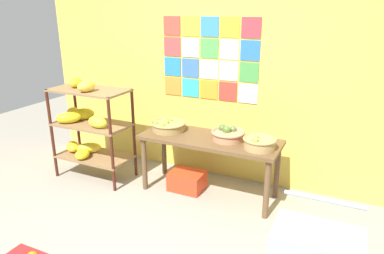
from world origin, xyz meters
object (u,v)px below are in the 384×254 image
object	(u,v)px
fruit_basket_back_right	(168,126)
display_table	(210,145)
fruit_basket_right	(259,143)
produce_crate_under_table	(187,181)
fruit_basket_centre	(228,134)
banana_shelf_unit	(86,124)

from	to	relation	value
fruit_basket_back_right	display_table	bearing A→B (deg)	-3.27
fruit_basket_right	display_table	bearing A→B (deg)	172.58
produce_crate_under_table	fruit_basket_right	bearing A→B (deg)	-3.12
fruit_basket_back_right	fruit_basket_centre	world-z (taller)	fruit_basket_centre
banana_shelf_unit	fruit_basket_centre	bearing A→B (deg)	8.04
banana_shelf_unit	display_table	distance (m)	1.55
produce_crate_under_table	display_table	bearing A→B (deg)	6.23
display_table	fruit_basket_centre	distance (m)	0.25
display_table	produce_crate_under_table	world-z (taller)	display_table
fruit_basket_centre	produce_crate_under_table	size ratio (longest dim) A/B	0.94
display_table	fruit_basket_right	bearing A→B (deg)	-7.42
fruit_basket_right	fruit_basket_back_right	size ratio (longest dim) A/B	0.84
fruit_basket_centre	produce_crate_under_table	bearing A→B (deg)	-172.55
banana_shelf_unit	fruit_basket_back_right	xyz separation A→B (m)	(1.00, 0.24, 0.05)
fruit_basket_back_right	banana_shelf_unit	bearing A→B (deg)	-166.35
display_table	produce_crate_under_table	distance (m)	0.54
banana_shelf_unit	produce_crate_under_table	bearing A→B (deg)	8.26
fruit_basket_centre	produce_crate_under_table	xyz separation A→B (m)	(-0.46, -0.06, -0.62)
fruit_basket_right	fruit_basket_centre	world-z (taller)	fruit_basket_centre
fruit_basket_back_right	fruit_basket_centre	bearing A→B (deg)	0.09
banana_shelf_unit	fruit_basket_centre	world-z (taller)	banana_shelf_unit
display_table	fruit_basket_back_right	xyz separation A→B (m)	(-0.53, 0.03, 0.14)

